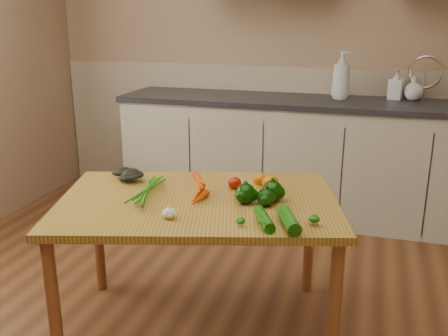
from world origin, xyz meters
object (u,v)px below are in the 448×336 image
pepper_a (246,194)px  tomato_b (260,179)px  leafy_greens (126,172)px  zucchini_b (264,219)px  soap_bottle_c (414,88)px  garlic_bulb (169,213)px  soap_bottle_b (396,84)px  tomato_a (235,183)px  tomato_c (270,183)px  carrot_bunch (183,189)px  soap_bottle_a (341,75)px  pepper_c (266,197)px  pepper_b (273,191)px  zucchini_a (289,220)px  table (198,214)px

pepper_a → tomato_b: bearing=89.2°
leafy_greens → zucchini_b: (0.79, -0.35, -0.02)m
soap_bottle_c → tomato_b: 1.75m
garlic_bulb → zucchini_b: (0.39, 0.05, 0.00)m
soap_bottle_b → tomato_a: bearing=-98.9°
leafy_greens → garlic_bulb: bearing=-44.7°
leafy_greens → garlic_bulb: (0.40, -0.40, -0.02)m
pepper_a → zucchini_b: (0.13, -0.21, -0.02)m
tomato_a → leafy_greens: bearing=-176.3°
tomato_a → zucchini_b: tomato_a is taller
pepper_a → tomato_c: 0.22m
carrot_bunch → garlic_bulb: (0.05, -0.27, -0.01)m
soap_bottle_b → soap_bottle_a: bearing=-149.1°
pepper_a → garlic_bulb: bearing=-134.9°
pepper_a → carrot_bunch: bearing=178.0°
garlic_bulb → pepper_c: (0.35, 0.26, 0.02)m
tomato_b → zucchini_b: 0.50m
soap_bottle_b → pepper_a: (-0.66, -1.82, -0.28)m
pepper_a → soap_bottle_c: bearing=66.6°
carrot_bunch → tomato_a: carrot_bunch is taller
pepper_c → garlic_bulb: bearing=-143.7°
pepper_b → zucchini_a: 0.29m
soap_bottle_c → leafy_greens: (-1.44, -1.68, -0.26)m
soap_bottle_a → pepper_b: size_ratio=3.65×
pepper_c → zucchini_b: bearing=-79.5°
leafy_greens → pepper_c: 0.77m
pepper_c → soap_bottle_c: bearing=69.2°
soap_bottle_a → zucchini_b: 1.97m
pepper_c → tomato_a: size_ratio=1.21×
leafy_greens → pepper_b: (0.77, -0.07, 0.00)m
carrot_bunch → pepper_b: 0.42m
pepper_a → pepper_c: 0.09m
soap_bottle_b → zucchini_b: (-0.53, -2.03, -0.30)m
soap_bottle_a → soap_bottle_b: bearing=-66.6°
leafy_greens → pepper_a: (0.66, -0.14, 0.00)m
tomato_c → zucchini_a: tomato_c is taller
leafy_greens → tomato_a: leafy_greens is taller
soap_bottle_b → tomato_c: soap_bottle_b is taller
table → zucchini_a: 0.50m
tomato_c → pepper_c: bearing=-83.9°
table → soap_bottle_a: 1.85m
soap_bottle_b → zucchini_a: (-0.43, -2.02, -0.30)m
soap_bottle_c → tomato_a: (-0.88, -1.64, -0.28)m
garlic_bulb → tomato_a: bearing=69.6°
tomato_c → pepper_a: bearing=-109.1°
tomato_b → tomato_c: (0.07, -0.07, 0.01)m
pepper_a → zucchini_b: bearing=-58.3°
garlic_bulb → zucchini_b: bearing=6.9°
soap_bottle_a → garlic_bulb: (-0.53, -1.97, -0.37)m
carrot_bunch → tomato_c: bearing=11.5°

